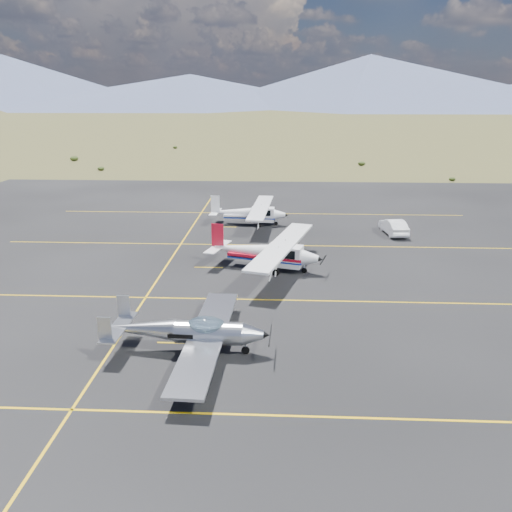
% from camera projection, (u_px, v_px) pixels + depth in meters
% --- Properties ---
extents(ground, '(1600.00, 1600.00, 0.00)m').
position_uv_depth(ground, '(244.00, 314.00, 27.35)').
color(ground, '#383D1C').
rests_on(ground, ground).
extents(apron, '(72.00, 72.00, 0.02)m').
position_uv_depth(apron, '(251.00, 271.00, 34.00)').
color(apron, black).
rests_on(apron, ground).
extents(aircraft_low_wing, '(7.26, 10.13, 2.21)m').
position_uv_depth(aircraft_low_wing, '(191.00, 332.00, 23.01)').
color(aircraft_low_wing, silver).
rests_on(aircraft_low_wing, apron).
extents(aircraft_cessna, '(7.68, 11.46, 2.92)m').
position_uv_depth(aircraft_cessna, '(266.00, 251.00, 33.91)').
color(aircraft_cessna, white).
rests_on(aircraft_cessna, apron).
extents(aircraft_plain, '(6.21, 10.34, 2.61)m').
position_uv_depth(aircraft_plain, '(250.00, 212.00, 45.50)').
color(aircraft_plain, white).
rests_on(aircraft_plain, apron).
extents(sedan, '(1.85, 4.16, 1.33)m').
position_uv_depth(sedan, '(394.00, 227.00, 42.56)').
color(sedan, white).
rests_on(sedan, apron).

